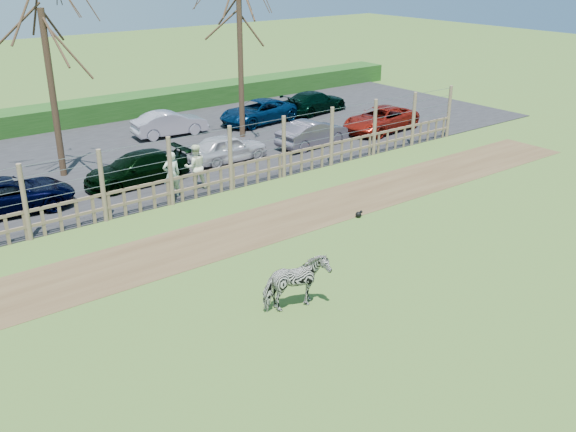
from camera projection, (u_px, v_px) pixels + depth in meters
ground at (315, 291)px, 17.13m from camera, size 120.00×120.00×0.00m
dirt_strip at (225, 236)px, 20.43m from camera, size 34.00×2.80×0.01m
asphalt at (102, 161)px, 27.76m from camera, size 44.00×13.00×0.04m
hedge at (47, 118)px, 32.70m from camera, size 46.00×2.00×1.10m
fence at (171, 183)px, 22.69m from camera, size 30.16×0.16×2.50m
tree_mid at (47, 53)px, 24.06m from camera, size 4.80×4.80×6.83m
tree_right at (240, 26)px, 29.34m from camera, size 4.80×4.80×7.35m
zebra at (296, 284)px, 16.03m from camera, size 1.78×1.04×1.42m
visitor_a at (172, 175)px, 23.27m from camera, size 0.70×0.53×1.72m
visitor_b at (196, 167)px, 24.12m from camera, size 0.98×0.86×1.72m
crow at (359, 214)px, 21.84m from camera, size 0.28×0.20×0.23m
car_2 at (9, 195)px, 22.05m from camera, size 4.50×2.43×1.20m
car_3 at (137, 169)px, 24.74m from camera, size 4.17×1.76×1.20m
car_4 at (228, 148)px, 27.39m from camera, size 3.53×1.43×1.20m
car_5 at (313, 133)px, 29.58m from camera, size 3.73×1.57×1.20m
car_6 at (381, 119)px, 32.03m from camera, size 4.53×2.50×1.20m
car_11 at (170, 123)px, 31.26m from camera, size 3.74×1.60×1.20m
car_12 at (258, 112)px, 33.55m from camera, size 4.51×2.45×1.20m
car_13 at (315, 102)px, 35.75m from camera, size 4.32×2.22×1.20m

